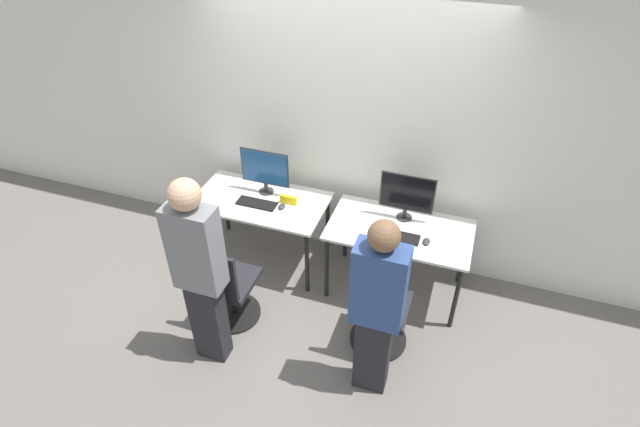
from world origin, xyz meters
TOP-DOWN VIEW (x-y plane):
  - ground_plane at (0.00, 0.00)m, footprint 20.00×20.00m
  - wall_back at (0.00, 0.82)m, footprint 12.00×0.05m
  - desk_left at (-0.66, 0.35)m, footprint 1.24×0.69m
  - monitor_left at (-0.66, 0.49)m, footprint 0.47×0.14m
  - keyboard_left at (-0.66, 0.27)m, footprint 0.38×0.13m
  - mouse_left at (-0.42, 0.29)m, footprint 0.06×0.09m
  - office_chair_left at (-0.62, -0.50)m, footprint 0.48×0.48m
  - person_left at (-0.58, -0.87)m, footprint 0.36×0.22m
  - desk_right at (0.66, 0.35)m, footprint 1.24×0.69m
  - monitor_right at (0.66, 0.51)m, footprint 0.47×0.14m
  - keyboard_right at (0.66, 0.22)m, footprint 0.38×0.13m
  - mouse_right at (0.91, 0.23)m, footprint 0.06×0.09m
  - office_chair_right at (0.68, -0.36)m, footprint 0.48×0.48m
  - person_right at (0.71, -0.73)m, footprint 0.36×0.21m
  - placard_left at (-0.39, 0.38)m, footprint 0.16×0.03m

SIDE VIEW (x-z plane):
  - ground_plane at x=0.00m, z-range 0.00..0.00m
  - office_chair_left at x=-0.62m, z-range -0.08..0.80m
  - office_chair_right at x=0.68m, z-range -0.08..0.80m
  - desk_left at x=-0.66m, z-range 0.29..1.00m
  - desk_right at x=0.66m, z-range 0.29..1.00m
  - keyboard_left at x=-0.66m, z-range 0.72..0.74m
  - keyboard_right at x=0.66m, z-range 0.72..0.74m
  - mouse_left at x=-0.42m, z-range 0.72..0.75m
  - mouse_right at x=0.91m, z-range 0.72..0.75m
  - placard_left at x=-0.39m, z-range 0.72..0.80m
  - person_right at x=0.71m, z-range 0.07..1.66m
  - person_left at x=-0.58m, z-range 0.08..1.79m
  - monitor_left at x=-0.66m, z-range 0.74..1.19m
  - monitor_right at x=0.66m, z-range 0.74..1.19m
  - wall_back at x=0.00m, z-range 0.00..2.80m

